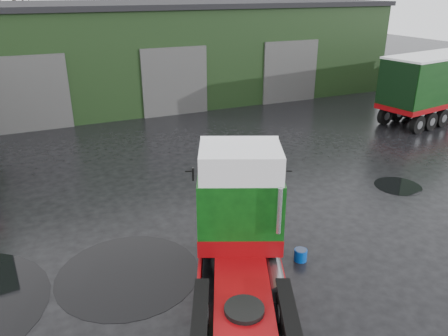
% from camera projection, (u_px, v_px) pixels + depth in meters
% --- Properties ---
extents(ground, '(100.00, 100.00, 0.00)m').
position_uv_depth(ground, '(254.00, 227.00, 14.13)').
color(ground, black).
extents(warehouse, '(32.40, 12.40, 6.30)m').
position_uv_depth(warehouse, '(147.00, 50.00, 30.53)').
color(warehouse, black).
rests_on(warehouse, ground).
extents(hero_tractor, '(4.52, 6.21, 3.55)m').
position_uv_depth(hero_tractor, '(242.00, 238.00, 10.18)').
color(hero_tractor, '#0B3F0F').
rests_on(hero_tractor, ground).
extents(wash_bucket, '(0.47, 0.47, 0.34)m').
position_uv_depth(wash_bucket, '(301.00, 255.00, 12.37)').
color(wash_bucket, '#073AA0').
rests_on(wash_bucket, ground).
extents(tree_back_a, '(4.40, 4.40, 9.50)m').
position_uv_depth(tree_back_a, '(17.00, 20.00, 35.33)').
color(tree_back_a, black).
rests_on(tree_back_a, ground).
extents(tree_back_b, '(4.40, 4.40, 7.50)m').
position_uv_depth(tree_back_b, '(201.00, 26.00, 41.75)').
color(tree_back_b, black).
rests_on(tree_back_b, ground).
extents(puddle_0, '(3.85, 3.85, 0.01)m').
position_uv_depth(puddle_0, '(128.00, 274.00, 11.84)').
color(puddle_0, black).
rests_on(puddle_0, ground).
extents(puddle_1, '(1.79, 1.79, 0.01)m').
position_uv_depth(puddle_1, '(398.00, 186.00, 17.05)').
color(puddle_1, black).
rests_on(puddle_1, ground).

